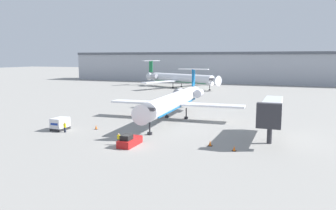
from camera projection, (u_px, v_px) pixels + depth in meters
The scene contains 13 objects.
ground_plane at pixel (129, 147), 44.91m from camera, with size 600.00×600.00×0.00m, color gray.
terminal_building at pixel (248, 67), 154.62m from camera, with size 180.00×16.80×14.59m.
airplane_main at pixel (175, 100), 64.49m from camera, with size 27.12×33.91×9.43m.
pushback_tug at pixel (130, 141), 45.46m from camera, with size 1.86×4.43×1.72m.
luggage_cart at pixel (60, 124), 55.16m from camera, with size 1.99×2.95×2.08m.
worker_near_tug at pixel (119, 139), 45.87m from camera, with size 0.40×0.24×1.63m.
worker_by_wing at pixel (137, 113), 66.69m from camera, with size 0.40×0.24×1.66m.
worker_on_apron at pixel (65, 127), 53.41m from camera, with size 0.40×0.24×1.71m.
traffic_cone_left at pixel (96, 127), 55.74m from camera, with size 0.53×0.53×0.77m.
traffic_cone_right at pixel (210, 143), 45.27m from camera, with size 0.61×0.61×0.78m.
traffic_cone_mid at pixel (234, 148), 42.84m from camera, with size 0.55×0.55×0.71m.
airplane_parked_far_left at pixel (180, 78), 131.21m from camera, with size 37.19×34.15×10.71m.
jet_bridge at pixel (272, 110), 48.47m from camera, with size 3.20×13.09×6.19m.
Camera 1 is at (20.74, -38.73, 12.20)m, focal length 35.00 mm.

